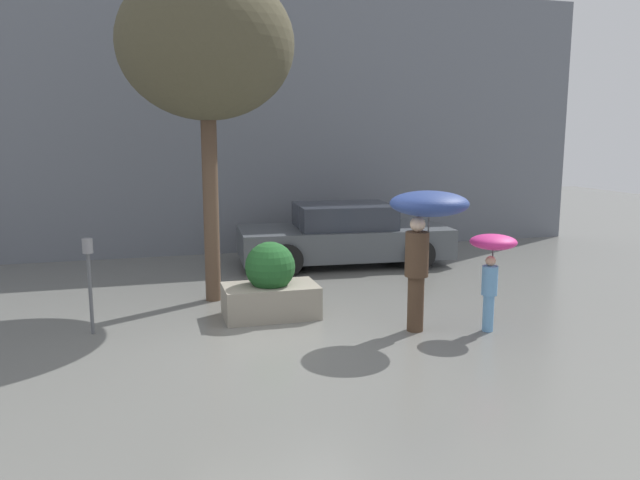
{
  "coord_description": "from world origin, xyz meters",
  "views": [
    {
      "loc": [
        -1.61,
        -7.81,
        2.72
      ],
      "look_at": [
        1.02,
        1.6,
        1.05
      ],
      "focal_mm": 35.0,
      "sensor_mm": 36.0,
      "label": 1
    }
  ],
  "objects": [
    {
      "name": "building_facade",
      "position": [
        0.0,
        6.5,
        3.0
      ],
      "size": [
        18.0,
        0.3,
        6.0
      ],
      "color": "slate",
      "rests_on": "ground"
    },
    {
      "name": "ground_plane",
      "position": [
        0.0,
        0.0,
        0.0
      ],
      "size": [
        40.0,
        40.0,
        0.0
      ],
      "primitive_type": "plane",
      "color": "slate"
    },
    {
      "name": "parking_meter",
      "position": [
        -2.41,
        0.98,
        0.95
      ],
      "size": [
        0.14,
        0.14,
        1.33
      ],
      "color": "#595B60",
      "rests_on": "ground"
    },
    {
      "name": "person_child",
      "position": [
        2.95,
        -0.33,
        1.06
      ],
      "size": [
        0.64,
        0.64,
        1.35
      ],
      "rotation": [
        0.0,
        0.0,
        0.77
      ],
      "color": "#669ED1",
      "rests_on": "ground"
    },
    {
      "name": "street_tree",
      "position": [
        -0.62,
        2.31,
        4.06
      ],
      "size": [
        2.74,
        2.74,
        5.25
      ],
      "color": "brown",
      "rests_on": "ground"
    },
    {
      "name": "planter_box",
      "position": [
        0.11,
        1.11,
        0.47
      ],
      "size": [
        1.4,
        0.82,
        1.14
      ],
      "color": "gray",
      "rests_on": "ground"
    },
    {
      "name": "parked_car_near",
      "position": [
        2.36,
        4.55,
        0.59
      ],
      "size": [
        4.48,
        2.26,
        1.27
      ],
      "rotation": [
        0.0,
        0.0,
        1.5
      ],
      "color": "#4C5156",
      "rests_on": "ground"
    },
    {
      "name": "person_adult",
      "position": [
        2.03,
        -0.15,
        1.58
      ],
      "size": [
        1.07,
        1.07,
        1.96
      ],
      "rotation": [
        0.0,
        0.0,
        -0.48
      ],
      "color": "#473323",
      "rests_on": "ground"
    }
  ]
}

